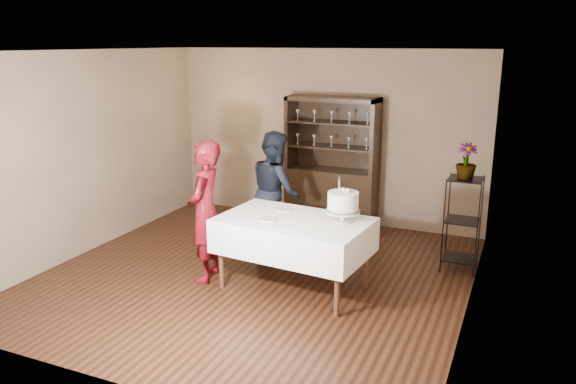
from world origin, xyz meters
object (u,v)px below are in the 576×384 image
plant_etagere (462,220)px  man (276,190)px  woman (205,211)px  cake (343,203)px  china_hutch (332,184)px  potted_plant (466,161)px  cake_table (294,235)px

plant_etagere → man: size_ratio=0.73×
woman → cake: woman is taller
china_hutch → potted_plant: size_ratio=4.61×
cake_table → woman: bearing=-171.7°
plant_etagere → woman: size_ratio=0.71×
cake → potted_plant: bearing=45.5°
woman → potted_plant: 3.19m
cake → plant_etagere: bearing=45.8°
cake_table → china_hutch: bearing=98.8°
china_hutch → man: 1.30m
woman → plant_etagere: bearing=105.7°
china_hutch → cake_table: bearing=-81.2°
cake_table → man: (-0.76, 1.16, 0.17)m
plant_etagere → potted_plant: bearing=-113.2°
woman → cake: 1.65m
plant_etagere → potted_plant: 0.75m
cake → potted_plant: 1.69m
man → cake_table: bearing=173.6°
woman → potted_plant: bearing=105.5°
cake_table → man: size_ratio=1.09×
potted_plant → cake: bearing=-134.5°
china_hutch → cake: size_ratio=3.75×
china_hutch → potted_plant: bearing=-27.4°
china_hutch → plant_etagere: size_ratio=1.67×
plant_etagere → cake: size_ratio=2.25×
potted_plant → china_hutch: bearing=152.6°
cake_table → cake: size_ratio=3.35×
cake_table → potted_plant: size_ratio=4.11×
man → woman: bearing=127.0°
man → potted_plant: man is taller
china_hutch → cake_table: 2.42m
plant_etagere → cake: cake is taller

